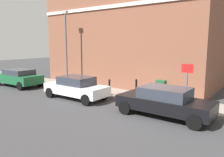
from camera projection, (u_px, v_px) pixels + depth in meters
ground at (146, 111)px, 11.32m from camera, size 80.00×80.00×0.00m
sidewalk at (87, 89)px, 16.47m from camera, size 2.27×30.00×0.15m
corner_building at (135, 30)px, 19.00m from camera, size 7.65×13.74×9.14m
car_black at (164, 101)px, 10.40m from camera, size 1.94×4.44×1.41m
car_white at (76, 87)px, 13.75m from camera, size 1.79×4.23×1.41m
car_green at (18, 77)px, 17.77m from camera, size 2.01×4.36×1.39m
utility_cabinet at (161, 91)px, 13.01m from camera, size 0.46×0.61×1.15m
bollard_near_cabinet at (136, 87)px, 14.10m from camera, size 0.14×0.14×1.04m
bollard_far_kerb at (109, 87)px, 14.07m from camera, size 0.14×0.14×1.04m
street_sign at (187, 79)px, 11.09m from camera, size 0.08×0.60×2.30m
lamppost at (66, 45)px, 17.11m from camera, size 0.20×0.44×5.72m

